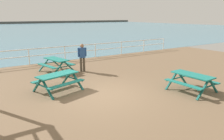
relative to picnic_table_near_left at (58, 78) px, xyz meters
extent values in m
cube|color=brown|center=(1.43, -1.50, -0.68)|extent=(30.00, 24.00, 0.20)
cube|color=white|center=(1.43, 6.25, 0.47)|extent=(23.00, 0.06, 0.06)
cube|color=white|center=(1.43, 6.25, -0.01)|extent=(23.00, 0.05, 0.05)
cylinder|color=white|center=(0.15, 6.25, -0.06)|extent=(0.07, 0.07, 1.05)
cylinder|color=white|center=(2.71, 6.25, -0.06)|extent=(0.07, 0.07, 1.05)
cylinder|color=white|center=(5.26, 6.25, -0.06)|extent=(0.07, 0.07, 1.05)
cylinder|color=white|center=(7.82, 6.25, -0.06)|extent=(0.07, 0.07, 1.05)
cylinder|color=white|center=(10.38, 6.25, -0.06)|extent=(0.07, 0.07, 1.05)
cylinder|color=white|center=(12.93, 6.25, -0.06)|extent=(0.07, 0.07, 1.05)
cube|color=#1E7A70|center=(0.00, 0.00, 0.17)|extent=(1.92, 1.17, 0.05)
cube|color=#1E7A70|center=(-0.17, 0.60, -0.13)|extent=(1.80, 0.75, 0.04)
cube|color=#1E7A70|center=(0.17, -0.60, -0.13)|extent=(1.80, 0.75, 0.04)
cube|color=#165B54|center=(0.65, 0.58, -0.21)|extent=(0.30, 0.78, 0.79)
cube|color=#165B54|center=(0.85, -0.14, -0.21)|extent=(0.30, 0.78, 0.79)
cube|color=#165B54|center=(0.75, 0.22, -0.16)|extent=(0.47, 1.46, 0.04)
cube|color=#165B54|center=(-0.85, 0.14, -0.21)|extent=(0.30, 0.78, 0.79)
cube|color=#165B54|center=(-0.65, -0.58, -0.21)|extent=(0.30, 0.78, 0.79)
cube|color=#165B54|center=(-0.75, -0.22, -0.16)|extent=(0.47, 1.46, 0.04)
cube|color=#1E7A70|center=(1.08, 3.38, 0.17)|extent=(1.07, 1.91, 0.05)
cube|color=#1E7A70|center=(0.48, 3.24, -0.13)|extent=(0.64, 1.81, 0.04)
cube|color=#1E7A70|center=(1.69, 3.51, -0.13)|extent=(0.64, 1.81, 0.04)
cube|color=#165B54|center=(0.55, 4.06, -0.21)|extent=(0.79, 0.25, 0.79)
cube|color=#165B54|center=(1.28, 4.22, -0.21)|extent=(0.79, 0.25, 0.79)
cube|color=#165B54|center=(0.92, 4.14, -0.16)|extent=(1.48, 0.38, 0.04)
cube|color=#165B54|center=(0.88, 2.53, -0.21)|extent=(0.79, 0.25, 0.79)
cube|color=#165B54|center=(1.62, 2.69, -0.21)|extent=(0.79, 0.25, 0.79)
cube|color=#165B54|center=(1.25, 2.61, -0.16)|extent=(1.48, 0.38, 0.04)
cube|color=#1E7A70|center=(4.91, -3.22, 0.17)|extent=(0.81, 1.84, 0.05)
cube|color=#1E7A70|center=(4.29, -3.26, -0.13)|extent=(0.37, 1.81, 0.04)
cube|color=#1E7A70|center=(5.53, -3.18, -0.13)|extent=(0.37, 1.81, 0.04)
cube|color=#165B54|center=(4.49, -2.47, -0.21)|extent=(0.80, 0.13, 0.79)
cube|color=#165B54|center=(5.24, -2.42, -0.21)|extent=(0.80, 0.13, 0.79)
cube|color=#165B54|center=(4.87, -2.44, -0.16)|extent=(1.50, 0.15, 0.04)
cube|color=#165B54|center=(4.59, -4.02, -0.21)|extent=(0.80, 0.13, 0.79)
cube|color=#165B54|center=(5.33, -3.98, -0.21)|extent=(0.80, 0.13, 0.79)
cube|color=#165B54|center=(4.96, -4.00, -0.16)|extent=(1.50, 0.15, 0.04)
cylinder|color=#4C4233|center=(2.48, 2.53, -0.16)|extent=(0.14, 0.14, 0.85)
cylinder|color=#4C4233|center=(2.30, 2.57, -0.16)|extent=(0.14, 0.14, 0.85)
cube|color=#264C8C|center=(2.39, 2.55, 0.56)|extent=(0.38, 0.28, 0.58)
cylinder|color=#264C8C|center=(2.61, 2.51, 0.58)|extent=(0.09, 0.09, 0.52)
cylinder|color=#264C8C|center=(2.17, 2.59, 0.58)|extent=(0.09, 0.09, 0.52)
sphere|color=#9E7051|center=(2.39, 2.55, 0.96)|extent=(0.23, 0.23, 0.23)
camera|label=1|loc=(-2.93, -8.93, 2.65)|focal=34.66mm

